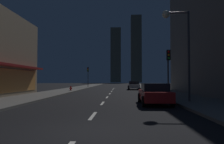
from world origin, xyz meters
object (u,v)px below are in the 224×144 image
object	(u,v)px
fire_hydrant_far_left	(71,88)
traffic_light_far_left	(88,73)
car_parked_near	(154,94)
car_parked_far	(134,85)
traffic_light_near_right	(168,63)
street_lamp_right	(177,33)

from	to	relation	value
fire_hydrant_far_left	traffic_light_far_left	size ratio (longest dim) A/B	0.16
car_parked_near	car_parked_far	size ratio (longest dim) A/B	1.00
car_parked_near	traffic_light_near_right	size ratio (longest dim) A/B	1.01
fire_hydrant_far_left	traffic_light_near_right	bearing A→B (deg)	-45.39
car_parked_far	fire_hydrant_far_left	xyz separation A→B (m)	(-9.50, -6.56, -0.29)
traffic_light_near_right	traffic_light_far_left	size ratio (longest dim) A/B	1.00
traffic_light_near_right	street_lamp_right	size ratio (longest dim) A/B	0.64
car_parked_far	traffic_light_near_right	distance (m)	18.38
car_parked_near	traffic_light_far_left	size ratio (longest dim) A/B	1.01
fire_hydrant_far_left	traffic_light_far_left	xyz separation A→B (m)	(0.40, 13.49, 2.74)
car_parked_near	traffic_light_far_left	distance (m)	30.68
traffic_light_near_right	street_lamp_right	xyz separation A→B (m)	(-0.12, -3.36, 1.87)
car_parked_near	fire_hydrant_far_left	xyz separation A→B (m)	(-9.50, 15.71, -0.29)
street_lamp_right	car_parked_far	bearing A→B (deg)	94.74
car_parked_near	traffic_light_near_right	bearing A→B (deg)	65.40
traffic_light_far_left	street_lamp_right	distance (m)	30.48
car_parked_far	fire_hydrant_far_left	world-z (taller)	car_parked_far
fire_hydrant_far_left	street_lamp_right	xyz separation A→B (m)	(11.28, -14.92, 4.61)
traffic_light_near_right	car_parked_far	bearing A→B (deg)	95.99
car_parked_far	traffic_light_near_right	size ratio (longest dim) A/B	1.01
car_parked_near	street_lamp_right	distance (m)	4.74
car_parked_far	street_lamp_right	xyz separation A→B (m)	(1.78, -21.47, 4.33)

